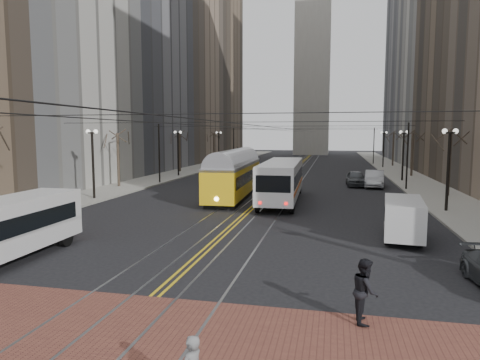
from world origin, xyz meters
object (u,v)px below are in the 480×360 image
at_px(clock_tower, 314,16).
at_px(pedestrian_c, 365,291).
at_px(sedan_grey, 356,178).
at_px(cargo_van, 403,220).
at_px(streetcar, 234,179).
at_px(rear_bus, 282,182).
at_px(sedan_silver, 374,179).

relative_size(clock_tower, pedestrian_c, 34.57).
bearing_deg(pedestrian_c, clock_tower, 1.71).
bearing_deg(clock_tower, sedan_grey, -83.25).
relative_size(cargo_van, sedan_grey, 1.02).
relative_size(streetcar, rear_bus, 1.09).
bearing_deg(streetcar, clock_tower, 85.91).
bearing_deg(cargo_van, sedan_grey, 99.33).
distance_m(streetcar, sedan_silver, 16.13).
bearing_deg(rear_bus, streetcar, 158.72).
bearing_deg(sedan_grey, rear_bus, -119.75).
bearing_deg(clock_tower, pedestrian_c, -86.21).
relative_size(clock_tower, cargo_van, 13.68).
distance_m(clock_tower, streetcar, 87.22).
bearing_deg(sedan_silver, sedan_grey, 168.35).
xyz_separation_m(streetcar, sedan_silver, (12.57, 10.08, -0.76)).
xyz_separation_m(rear_bus, sedan_silver, (8.27, 11.62, -0.78)).
height_order(rear_bus, sedan_silver, rear_bus).
relative_size(rear_bus, sedan_silver, 2.40).
height_order(cargo_van, sedan_silver, cargo_van).
bearing_deg(pedestrian_c, sedan_silver, -7.58).
distance_m(cargo_van, pedestrian_c, 10.92).
height_order(sedan_grey, pedestrian_c, pedestrian_c).
xyz_separation_m(sedan_silver, pedestrian_c, (-3.22, -33.44, 0.10)).
bearing_deg(cargo_van, pedestrian_c, -97.75).
bearing_deg(cargo_van, sedan_silver, 94.76).
height_order(cargo_van, pedestrian_c, cargo_van).
distance_m(rear_bus, pedestrian_c, 22.41).
bearing_deg(clock_tower, cargo_van, -84.17).
height_order(streetcar, sedan_grey, streetcar).
height_order(clock_tower, sedan_grey, clock_tower).
relative_size(cargo_van, pedestrian_c, 2.53).
xyz_separation_m(streetcar, rear_bus, (4.30, -1.54, 0.02)).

